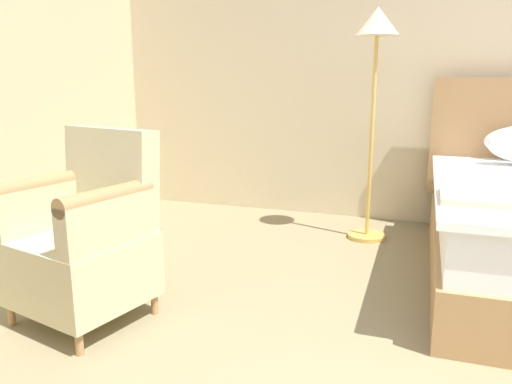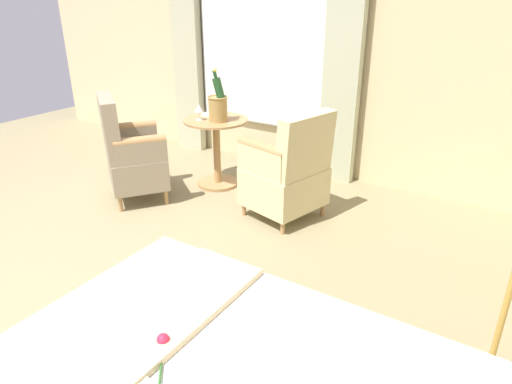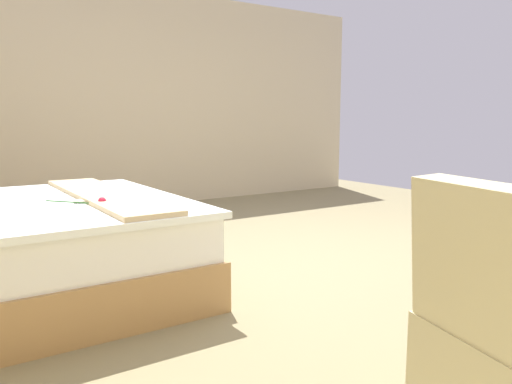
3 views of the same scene
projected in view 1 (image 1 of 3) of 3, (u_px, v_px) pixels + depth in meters
floor_lamp_brass at (376, 54)px, 3.47m from camera, size 0.30×0.30×1.65m
armchair_by_window at (86, 239)px, 2.44m from camera, size 0.70×0.69×0.94m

